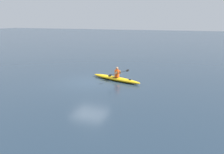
# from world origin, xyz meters

# --- Properties ---
(ground_plane) EXTENTS (160.00, 160.00, 0.00)m
(ground_plane) POSITION_xyz_m (0.00, 0.00, 0.00)
(ground_plane) COLOR #1E2D3D
(kayak) EXTENTS (4.24, 1.94, 0.27)m
(kayak) POSITION_xyz_m (-1.59, -1.10, 0.14)
(kayak) COLOR #EAB214
(kayak) RESTS_ON ground
(kayaker) EXTENTS (0.82, 2.34, 0.74)m
(kayaker) POSITION_xyz_m (-1.73, -1.05, 0.59)
(kayaker) COLOR #E04C14
(kayaker) RESTS_ON kayak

